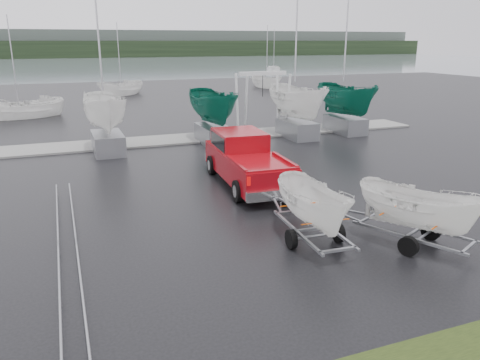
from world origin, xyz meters
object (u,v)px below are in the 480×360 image
at_px(pickup_truck, 245,158).
at_px(trailer_parked, 421,172).
at_px(trailer_hitched, 316,169).
at_px(boat_hoist, 263,94).

bearing_deg(pickup_truck, trailer_parked, -70.15).
bearing_deg(trailer_hitched, pickup_truck, 90.00).
relative_size(pickup_truck, trailer_parked, 1.53).
bearing_deg(trailer_parked, boat_hoist, 55.98).
bearing_deg(trailer_parked, trailer_hitched, 129.69).
relative_size(pickup_truck, trailer_hitched, 1.52).
height_order(trailer_hitched, boat_hoist, trailer_hitched).
xyz_separation_m(trailer_hitched, trailer_parked, (2.79, -1.32, -0.03)).
bearing_deg(trailer_hitched, trailer_parked, -21.74).
distance_m(pickup_truck, trailer_hitched, 6.92).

